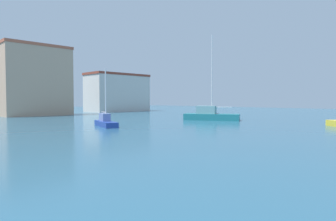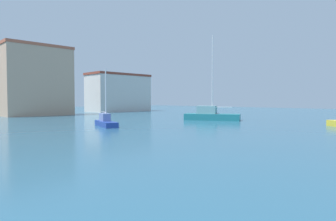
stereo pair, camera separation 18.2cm
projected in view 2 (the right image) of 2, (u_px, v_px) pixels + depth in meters
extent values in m
plane|color=#285670|center=(89.00, 129.00, 26.79)|extent=(160.00, 160.00, 0.00)
cube|color=#233D93|center=(106.00, 124.00, 29.75)|extent=(2.63, 4.93, 0.53)
cube|color=#6E7DB1|center=(105.00, 117.00, 30.13)|extent=(1.27, 1.86, 0.78)
cylinder|color=silver|center=(106.00, 95.00, 29.64)|extent=(0.12, 0.12, 5.42)
cylinder|color=silver|center=(104.00, 112.00, 30.47)|extent=(0.58, 1.62, 0.08)
cube|color=#1E707A|center=(212.00, 117.00, 38.41)|extent=(5.39, 7.50, 0.86)
cube|color=#6B9CA2|center=(207.00, 110.00, 38.59)|extent=(2.66, 3.00, 1.05)
cylinder|color=silver|center=(212.00, 75.00, 38.19)|extent=(0.12, 0.12, 10.48)
cylinder|color=silver|center=(222.00, 107.00, 37.95)|extent=(1.25, 2.29, 0.08)
cube|color=tan|center=(38.00, 82.00, 49.46)|extent=(10.96, 5.12, 11.62)
cube|color=#B25B42|center=(37.00, 47.00, 49.22)|extent=(11.18, 5.22, 0.50)
cube|color=beige|center=(119.00, 94.00, 66.31)|extent=(13.75, 6.90, 8.16)
cube|color=brown|center=(119.00, 75.00, 66.15)|extent=(14.02, 7.04, 0.50)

